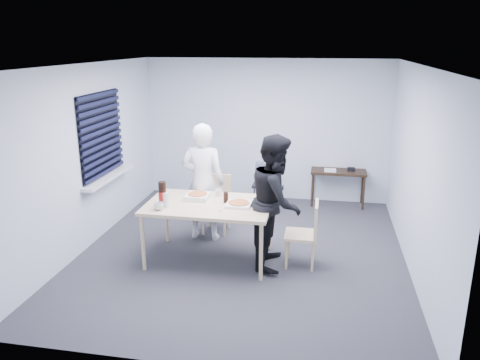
% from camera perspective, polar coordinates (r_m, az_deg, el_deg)
% --- Properties ---
extents(room, '(5.00, 5.00, 5.00)m').
position_cam_1_polar(room, '(7.35, -16.29, 4.53)').
color(room, '#2B2C30').
rests_on(room, ground).
extents(dining_table, '(1.66, 1.05, 0.81)m').
position_cam_1_polar(dining_table, '(6.28, -3.80, -3.39)').
color(dining_table, beige).
rests_on(dining_table, ground).
extents(chair_far, '(0.42, 0.42, 0.89)m').
position_cam_1_polar(chair_far, '(7.35, -2.82, -2.31)').
color(chair_far, beige).
rests_on(chair_far, ground).
extents(chair_right, '(0.42, 0.42, 0.89)m').
position_cam_1_polar(chair_right, '(6.24, 8.24, -6.01)').
color(chair_right, beige).
rests_on(chair_right, ground).
extents(person_white, '(0.65, 0.42, 1.77)m').
position_cam_1_polar(person_white, '(6.94, -4.50, -0.27)').
color(person_white, white).
rests_on(person_white, ground).
extents(person_black, '(0.47, 0.86, 1.77)m').
position_cam_1_polar(person_black, '(6.12, 4.42, -2.60)').
color(person_black, black).
rests_on(person_black, ground).
extents(side_table, '(0.98, 0.43, 0.65)m').
position_cam_1_polar(side_table, '(8.62, 11.90, 0.63)').
color(side_table, '#311E13').
rests_on(side_table, ground).
extents(stool, '(0.36, 0.36, 0.50)m').
position_cam_1_polar(stool, '(8.20, 2.85, -1.19)').
color(stool, black).
rests_on(stool, ground).
extents(backpack, '(0.27, 0.20, 0.38)m').
position_cam_1_polar(backpack, '(8.11, 2.87, 0.77)').
color(backpack, slate).
rests_on(backpack, stool).
extents(pizza_box_a, '(0.31, 0.31, 0.08)m').
position_cam_1_polar(pizza_box_a, '(6.45, -5.19, -1.97)').
color(pizza_box_a, white).
rests_on(pizza_box_a, dining_table).
extents(pizza_box_b, '(0.33, 0.33, 0.05)m').
position_cam_1_polar(pizza_box_b, '(6.17, -0.15, -2.93)').
color(pizza_box_b, white).
rests_on(pizza_box_b, dining_table).
extents(mug_a, '(0.17, 0.17, 0.10)m').
position_cam_1_polar(mug_a, '(6.09, -9.86, -3.17)').
color(mug_a, silver).
rests_on(mug_a, dining_table).
extents(mug_b, '(0.10, 0.10, 0.09)m').
position_cam_1_polar(mug_b, '(6.54, -2.63, -1.55)').
color(mug_b, silver).
rests_on(mug_b, dining_table).
extents(cola_glass, '(0.07, 0.07, 0.14)m').
position_cam_1_polar(cola_glass, '(6.27, -1.74, -2.13)').
color(cola_glass, black).
rests_on(cola_glass, dining_table).
extents(soda_bottle, '(0.10, 0.10, 0.33)m').
position_cam_1_polar(soda_bottle, '(6.19, -9.43, -1.75)').
color(soda_bottle, black).
rests_on(soda_bottle, dining_table).
extents(plastic_cups, '(0.10, 0.10, 0.19)m').
position_cam_1_polar(plastic_cups, '(6.18, -9.05, -2.39)').
color(plastic_cups, silver).
rests_on(plastic_cups, dining_table).
extents(rubber_band, '(0.07, 0.07, 0.00)m').
position_cam_1_polar(rubber_band, '(5.98, -2.40, -3.79)').
color(rubber_band, red).
rests_on(rubber_band, dining_table).
extents(papers, '(0.29, 0.33, 0.00)m').
position_cam_1_polar(papers, '(8.58, 10.94, 1.18)').
color(papers, white).
rests_on(papers, side_table).
extents(black_box, '(0.16, 0.13, 0.06)m').
position_cam_1_polar(black_box, '(8.64, 13.40, 1.30)').
color(black_box, black).
rests_on(black_box, side_table).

